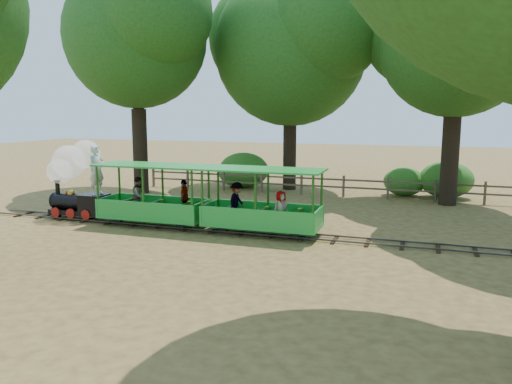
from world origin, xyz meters
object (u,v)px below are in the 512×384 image
(locomotive, at_px, (75,174))
(carriage_front, at_px, (155,202))
(fence, at_px, (322,184))
(carriage_rear, at_px, (259,209))

(locomotive, distance_m, carriage_front, 3.40)
(carriage_front, bearing_deg, fence, 61.83)
(carriage_front, height_order, fence, carriage_front)
(locomotive, bearing_deg, fence, 46.31)
(carriage_front, xyz_separation_m, carriage_rear, (3.80, -0.02, -0.01))
(locomotive, xyz_separation_m, fence, (7.58, 7.93, -1.11))
(locomotive, distance_m, carriage_rear, 7.15)
(carriage_rear, height_order, fence, carriage_rear)
(carriage_rear, distance_m, fence, 8.02)
(locomotive, relative_size, carriage_rear, 0.76)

